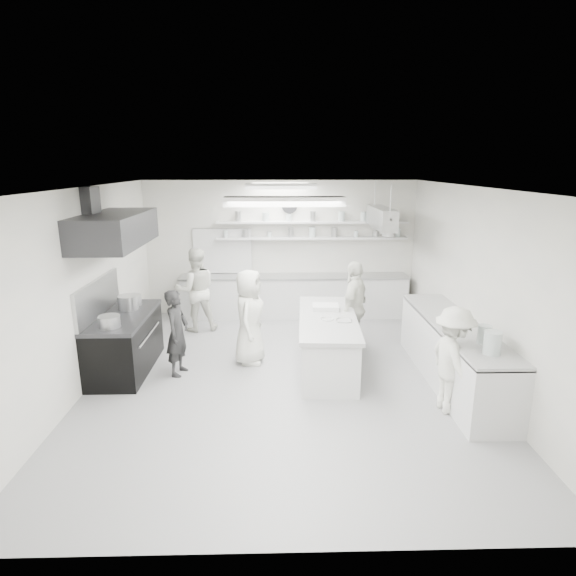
{
  "coord_description": "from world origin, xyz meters",
  "views": [
    {
      "loc": [
        -0.09,
        -6.9,
        3.32
      ],
      "look_at": [
        0.1,
        0.6,
        1.34
      ],
      "focal_mm": 29.18,
      "sensor_mm": 36.0,
      "label": 1
    }
  ],
  "objects_px": {
    "prep_island": "(327,343)",
    "cook_back": "(196,290)",
    "stove": "(125,344)",
    "cook_stove": "(177,333)",
    "back_counter": "(294,296)",
    "right_counter": "(453,354)"
  },
  "relations": [
    {
      "from": "prep_island",
      "to": "cook_back",
      "type": "relative_size",
      "value": 1.34
    },
    {
      "from": "stove",
      "to": "cook_stove",
      "type": "xyz_separation_m",
      "value": [
        0.91,
        -0.18,
        0.26
      ]
    },
    {
      "from": "back_counter",
      "to": "right_counter",
      "type": "height_order",
      "value": "right_counter"
    },
    {
      "from": "stove",
      "to": "cook_back",
      "type": "bearing_deg",
      "value": 65.83
    },
    {
      "from": "back_counter",
      "to": "cook_back",
      "type": "distance_m",
      "value": 2.25
    },
    {
      "from": "right_counter",
      "to": "prep_island",
      "type": "xyz_separation_m",
      "value": [
        -1.9,
        0.62,
        -0.05
      ]
    },
    {
      "from": "right_counter",
      "to": "cook_stove",
      "type": "height_order",
      "value": "cook_stove"
    },
    {
      "from": "back_counter",
      "to": "cook_stove",
      "type": "bearing_deg",
      "value": -123.81
    },
    {
      "from": "cook_back",
      "to": "right_counter",
      "type": "bearing_deg",
      "value": 134.54
    },
    {
      "from": "stove",
      "to": "cook_back",
      "type": "relative_size",
      "value": 1.05
    },
    {
      "from": "back_counter",
      "to": "prep_island",
      "type": "xyz_separation_m",
      "value": [
        0.45,
        -2.78,
        -0.04
      ]
    },
    {
      "from": "stove",
      "to": "back_counter",
      "type": "height_order",
      "value": "back_counter"
    },
    {
      "from": "right_counter",
      "to": "cook_back",
      "type": "relative_size",
      "value": 1.93
    },
    {
      "from": "prep_island",
      "to": "cook_stove",
      "type": "distance_m",
      "value": 2.47
    },
    {
      "from": "right_counter",
      "to": "prep_island",
      "type": "bearing_deg",
      "value": 162.01
    },
    {
      "from": "cook_stove",
      "to": "back_counter",
      "type": "bearing_deg",
      "value": -22.07
    },
    {
      "from": "cook_stove",
      "to": "cook_back",
      "type": "distance_m",
      "value": 2.11
    },
    {
      "from": "right_counter",
      "to": "cook_stove",
      "type": "bearing_deg",
      "value": 174.46
    },
    {
      "from": "back_counter",
      "to": "cook_stove",
      "type": "xyz_separation_m",
      "value": [
        -1.99,
        -2.98,
        0.25
      ]
    },
    {
      "from": "stove",
      "to": "cook_stove",
      "type": "bearing_deg",
      "value": -11.16
    },
    {
      "from": "prep_island",
      "to": "stove",
      "type": "bearing_deg",
      "value": -176.43
    },
    {
      "from": "right_counter",
      "to": "back_counter",
      "type": "bearing_deg",
      "value": 124.65
    }
  ]
}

